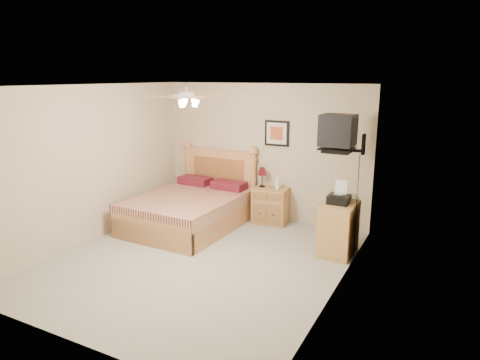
% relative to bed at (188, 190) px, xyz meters
% --- Properties ---
extents(floor, '(4.50, 4.50, 0.00)m').
position_rel_bed_xyz_m(floor, '(0.93, -1.12, -0.68)').
color(floor, gray).
rests_on(floor, ground).
extents(ceiling, '(4.00, 4.50, 0.04)m').
position_rel_bed_xyz_m(ceiling, '(0.93, -1.12, 1.82)').
color(ceiling, white).
rests_on(ceiling, ground).
extents(wall_back, '(4.00, 0.04, 2.50)m').
position_rel_bed_xyz_m(wall_back, '(0.93, 1.13, 0.57)').
color(wall_back, '#C2AF8F').
rests_on(wall_back, ground).
extents(wall_front, '(4.00, 0.04, 2.50)m').
position_rel_bed_xyz_m(wall_front, '(0.93, -3.37, 0.57)').
color(wall_front, '#C2AF8F').
rests_on(wall_front, ground).
extents(wall_left, '(0.04, 4.50, 2.50)m').
position_rel_bed_xyz_m(wall_left, '(-1.07, -1.12, 0.57)').
color(wall_left, '#C2AF8F').
rests_on(wall_left, ground).
extents(wall_right, '(0.04, 4.50, 2.50)m').
position_rel_bed_xyz_m(wall_right, '(2.93, -1.12, 0.57)').
color(wall_right, '#C2AF8F').
rests_on(wall_right, ground).
extents(bed, '(1.67, 2.15, 1.36)m').
position_rel_bed_xyz_m(bed, '(0.00, 0.00, 0.00)').
color(bed, '#C47D4A').
rests_on(bed, ground).
extents(nightstand, '(0.64, 0.51, 0.65)m').
position_rel_bed_xyz_m(nightstand, '(1.20, 0.88, -0.36)').
color(nightstand, '#A77744').
rests_on(nightstand, ground).
extents(table_lamp, '(0.22, 0.22, 0.36)m').
position_rel_bed_xyz_m(table_lamp, '(1.00, 0.93, 0.15)').
color(table_lamp, '#560C13').
rests_on(table_lamp, nightstand).
extents(lotion_bottle, '(0.10, 0.10, 0.22)m').
position_rel_bed_xyz_m(lotion_bottle, '(1.32, 0.91, 0.07)').
color(lotion_bottle, white).
rests_on(lotion_bottle, nightstand).
extents(framed_picture, '(0.46, 0.04, 0.46)m').
position_rel_bed_xyz_m(framed_picture, '(1.20, 1.11, 0.94)').
color(framed_picture, black).
rests_on(framed_picture, wall_back).
extents(dresser, '(0.49, 0.69, 0.80)m').
position_rel_bed_xyz_m(dresser, '(2.66, 0.06, -0.28)').
color(dresser, tan).
rests_on(dresser, ground).
extents(fax_machine, '(0.31, 0.33, 0.33)m').
position_rel_bed_xyz_m(fax_machine, '(2.65, 0.04, 0.28)').
color(fax_machine, black).
rests_on(fax_machine, dresser).
extents(magazine_lower, '(0.23, 0.31, 0.03)m').
position_rel_bed_xyz_m(magazine_lower, '(2.64, 0.26, 0.13)').
color(magazine_lower, tan).
rests_on(magazine_lower, dresser).
extents(magazine_upper, '(0.32, 0.36, 0.02)m').
position_rel_bed_xyz_m(magazine_upper, '(2.66, 0.27, 0.15)').
color(magazine_upper, gray).
rests_on(magazine_upper, magazine_lower).
extents(wall_tv, '(0.56, 0.46, 0.58)m').
position_rel_bed_xyz_m(wall_tv, '(2.68, 0.22, 1.13)').
color(wall_tv, black).
rests_on(wall_tv, wall_right).
extents(ceiling_fan, '(1.14, 1.14, 0.28)m').
position_rel_bed_xyz_m(ceiling_fan, '(0.93, -1.32, 1.68)').
color(ceiling_fan, white).
rests_on(ceiling_fan, ceiling).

